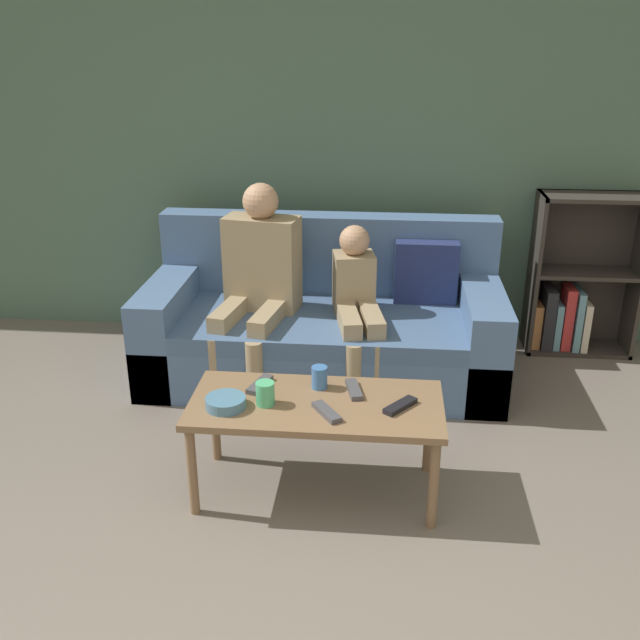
{
  "coord_description": "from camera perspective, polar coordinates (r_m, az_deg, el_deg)",
  "views": [
    {
      "loc": [
        0.24,
        -1.48,
        1.89
      ],
      "look_at": [
        -0.05,
        1.68,
        0.58
      ],
      "focal_mm": 40.0,
      "sensor_mm": 36.0,
      "label": 1
    }
  ],
  "objects": [
    {
      "name": "tv_remote_1",
      "position": [
        3.11,
        -4.84,
        -5.16
      ],
      "size": [
        0.1,
        0.18,
        0.02
      ],
      "rotation": [
        0.0,
        0.0,
        -0.31
      ],
      "color": "#47474C",
      "rests_on": "coffee_table"
    },
    {
      "name": "tv_remote_0",
      "position": [
        2.89,
        0.53,
        -7.37
      ],
      "size": [
        0.13,
        0.17,
        0.02
      ],
      "rotation": [
        0.0,
        0.0,
        0.59
      ],
      "color": "#47474C",
      "rests_on": "coffee_table"
    },
    {
      "name": "tv_remote_2",
      "position": [
        2.95,
        6.44,
        -6.83
      ],
      "size": [
        0.14,
        0.16,
        0.02
      ],
      "rotation": [
        0.0,
        0.0,
        -0.68
      ],
      "color": "black",
      "rests_on": "coffee_table"
    },
    {
      "name": "cup_near",
      "position": [
        3.07,
        -0.05,
        -4.61
      ],
      "size": [
        0.07,
        0.07,
        0.1
      ],
      "color": "#3D70B2",
      "rests_on": "coffee_table"
    },
    {
      "name": "snack_bowl",
      "position": [
        2.96,
        -7.56,
        -6.55
      ],
      "size": [
        0.17,
        0.17,
        0.05
      ],
      "color": "teal",
      "rests_on": "coffee_table"
    },
    {
      "name": "wall_back",
      "position": [
        4.44,
        2.22,
        14.88
      ],
      "size": [
        12.0,
        0.06,
        2.6
      ],
      "color": "#4C6B56",
      "rests_on": "ground_plane"
    },
    {
      "name": "person_adult",
      "position": [
        3.95,
        -4.97,
        3.83
      ],
      "size": [
        0.46,
        0.68,
        1.11
      ],
      "rotation": [
        0.0,
        0.0,
        -0.17
      ],
      "color": "#9E8966",
      "rests_on": "ground_plane"
    },
    {
      "name": "cup_far",
      "position": [
        2.95,
        -4.4,
        -5.88
      ],
      "size": [
        0.08,
        0.08,
        0.1
      ],
      "color": "#4CB77A",
      "rests_on": "coffee_table"
    },
    {
      "name": "bookshelf",
      "position": [
        4.65,
        19.72,
        2.4
      ],
      "size": [
        0.63,
        0.28,
        0.98
      ],
      "color": "#332D28",
      "rests_on": "ground_plane"
    },
    {
      "name": "tv_remote_3",
      "position": [
        3.06,
        2.72,
        -5.57
      ],
      "size": [
        0.08,
        0.18,
        0.02
      ],
      "rotation": [
        0.0,
        0.0,
        0.22
      ],
      "color": "#47474C",
      "rests_on": "coffee_table"
    },
    {
      "name": "couch",
      "position": [
        4.1,
        0.42,
        -0.56
      ],
      "size": [
        1.99,
        0.91,
        0.86
      ],
      "color": "#4C6B93",
      "rests_on": "ground_plane"
    },
    {
      "name": "person_child",
      "position": [
        3.88,
        2.99,
        1.47
      ],
      "size": [
        0.33,
        0.65,
        0.88
      ],
      "rotation": [
        0.0,
        0.0,
        0.19
      ],
      "color": "#9E8966",
      "rests_on": "ground_plane"
    },
    {
      "name": "coffee_table",
      "position": [
        3.0,
        -0.32,
        -7.35
      ],
      "size": [
        1.06,
        0.49,
        0.44
      ],
      "color": "brown",
      "rests_on": "ground_plane"
    }
  ]
}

